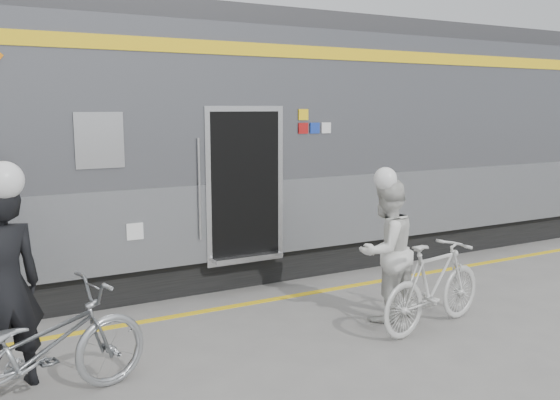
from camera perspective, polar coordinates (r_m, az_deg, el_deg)
ground at (r=6.37m, az=3.70°, el=-15.78°), size 90.00×90.00×0.00m
train at (r=9.20m, az=-20.00°, el=4.63°), size 24.00×3.17×4.10m
safety_strip at (r=8.13m, az=-4.48°, el=-10.15°), size 24.00×0.12×0.01m
man at (r=6.13m, az=-25.10°, el=-7.67°), size 0.83×0.65×1.99m
bicycle_left at (r=5.77m, az=-22.42°, el=-13.24°), size 2.21×1.25×1.10m
woman at (r=7.55m, az=10.16°, el=-4.79°), size 0.97×0.82×1.77m
bicycle_right at (r=7.43m, az=14.58°, el=-7.96°), size 1.85×0.83×1.08m
helmet_woman at (r=7.37m, az=10.38°, el=3.01°), size 0.28×0.28×0.28m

